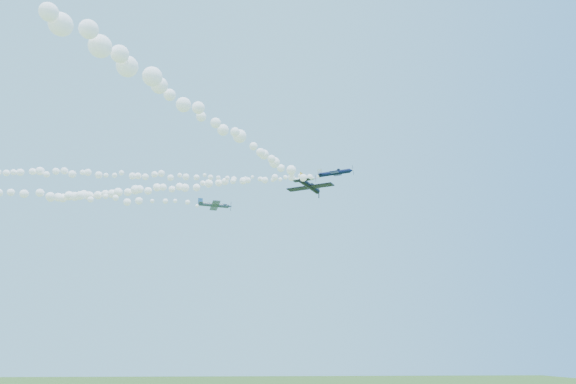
{
  "coord_description": "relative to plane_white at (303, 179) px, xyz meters",
  "views": [
    {
      "loc": [
        -6.51,
        -105.11,
        11.33
      ],
      "look_at": [
        -0.05,
        -8.69,
        43.15
      ],
      "focal_mm": 30.0,
      "sensor_mm": 36.0,
      "label": 1
    }
  ],
  "objects": [
    {
      "name": "smoke_trail_white",
      "position": [
        -36.21,
        -1.03,
        -0.32
      ],
      "size": [
        68.8,
        4.12,
        2.65
      ],
      "primitive_type": null,
      "color": "white"
    },
    {
      "name": "plane_black",
      "position": [
        -2.04,
        -31.12,
        -12.44
      ],
      "size": [
        7.28,
        6.87,
        2.2
      ],
      "rotation": [
        0.02,
        -0.0,
        1.03
      ],
      "color": "black"
    },
    {
      "name": "plane_white",
      "position": [
        0.0,
        0.0,
        0.0
      ],
      "size": [
        6.14,
        6.33,
        1.66
      ],
      "rotation": [
        0.1,
        -0.09,
        0.03
      ],
      "color": "white"
    },
    {
      "name": "smoke_trail_black",
      "position": [
        -19.69,
        -60.56,
        -12.69
      ],
      "size": [
        34.35,
        55.54,
        2.95
      ],
      "primitive_type": null,
      "color": "white"
    },
    {
      "name": "plane_grey",
      "position": [
        -19.61,
        1.07,
        -6.22
      ],
      "size": [
        7.59,
        8.05,
        2.45
      ],
      "rotation": [
        0.01,
        0.02,
        0.18
      ],
      "color": "#3B4756"
    },
    {
      "name": "plane_navy",
      "position": [
        6.21,
        -7.22,
        -1.04
      ],
      "size": [
        7.81,
        8.14,
        2.5
      ],
      "rotation": [
        0.24,
        -0.07,
        -0.31
      ],
      "color": "black"
    },
    {
      "name": "smoke_trail_navy",
      "position": [
        -29.13,
        4.1,
        -1.26
      ],
      "size": [
        66.36,
        23.21,
        3.05
      ],
      "primitive_type": null,
      "color": "white"
    },
    {
      "name": "smoke_trail_grey",
      "position": [
        -55.84,
        -5.66,
        -6.62
      ],
      "size": [
        68.05,
        14.89,
        3.36
      ],
      "primitive_type": null,
      "color": "white"
    }
  ]
}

